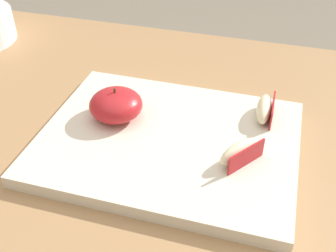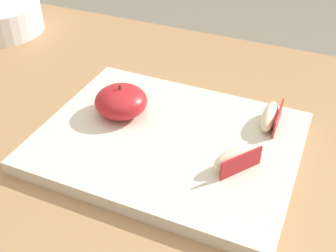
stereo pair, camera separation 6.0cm
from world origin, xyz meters
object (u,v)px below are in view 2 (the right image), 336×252
at_px(apple_wedge_back, 236,158).
at_px(apple_wedge_left, 270,116).
at_px(ceramic_fruit_bowl, 0,17).
at_px(cutting_board, 168,142).
at_px(apple_half_skin_up, 121,101).

relative_size(apple_wedge_back, apple_wedge_left, 1.00).
bearing_deg(ceramic_fruit_bowl, cutting_board, -24.01).
relative_size(apple_half_skin_up, apple_wedge_left, 1.17).
bearing_deg(apple_wedge_left, apple_wedge_back, -100.93).
distance_m(apple_half_skin_up, apple_wedge_back, 0.20).
bearing_deg(cutting_board, apple_half_skin_up, 164.12).
xyz_separation_m(apple_half_skin_up, apple_wedge_back, (0.20, -0.05, -0.01)).
xyz_separation_m(apple_half_skin_up, ceramic_fruit_bowl, (-0.42, 0.20, -0.01)).
bearing_deg(apple_wedge_back, ceramic_fruit_bowl, 158.01).
distance_m(apple_wedge_left, ceramic_fruit_bowl, 0.65).
bearing_deg(ceramic_fruit_bowl, apple_half_skin_up, -25.65).
height_order(cutting_board, apple_wedge_left, apple_wedge_left).
bearing_deg(ceramic_fruit_bowl, apple_wedge_left, -12.19).
relative_size(cutting_board, apple_half_skin_up, 4.56).
bearing_deg(cutting_board, apple_wedge_left, 34.45).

